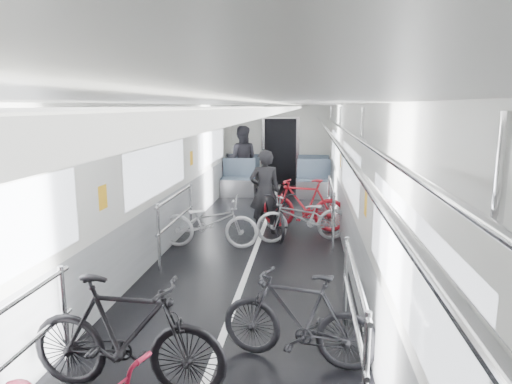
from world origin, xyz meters
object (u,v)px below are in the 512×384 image
(bike_right_far, at_px, (304,204))
(person_standing, at_px, (265,192))
(person_seated, at_px, (242,159))
(bike_aisle, at_px, (275,212))
(bike_left_mid, at_px, (126,335))
(bike_right_mid, at_px, (303,217))
(bike_left_far, at_px, (209,222))
(bike_right_near, at_px, (298,317))

(bike_right_far, xyz_separation_m, person_standing, (-0.73, -0.32, 0.29))
(bike_right_far, xyz_separation_m, person_seated, (-1.78, 3.85, 0.42))
(bike_right_far, bearing_deg, bike_aisle, -38.33)
(person_standing, bearing_deg, bike_left_mid, 72.93)
(bike_right_mid, bearing_deg, person_standing, -141.37)
(bike_aisle, bearing_deg, bike_left_far, -154.63)
(bike_right_near, relative_size, bike_right_mid, 0.88)
(bike_right_near, xyz_separation_m, bike_right_mid, (-0.01, 3.91, -0.00))
(bike_right_mid, bearing_deg, bike_aisle, -144.13)
(person_standing, bearing_deg, bike_right_near, 89.90)
(bike_left_mid, xyz_separation_m, bike_aisle, (0.87, 4.93, -0.08))
(bike_right_mid, relative_size, person_seated, 0.91)
(bike_aisle, height_order, person_standing, person_standing)
(bike_aisle, bearing_deg, bike_right_far, 23.17)
(bike_right_near, height_order, person_seated, person_seated)
(bike_aisle, bearing_deg, bike_right_mid, -51.98)
(bike_right_near, height_order, bike_aisle, bike_right_near)
(bike_left_far, relative_size, bike_right_near, 1.13)
(person_standing, bearing_deg, person_seated, -85.46)
(bike_left_far, bearing_deg, person_standing, -40.88)
(bike_left_far, relative_size, person_standing, 1.05)
(bike_left_mid, distance_m, bike_aisle, 5.01)
(bike_left_mid, relative_size, bike_right_near, 1.15)
(bike_left_mid, relative_size, person_standing, 1.08)
(bike_right_far, bearing_deg, bike_left_far, -36.85)
(bike_right_far, relative_size, person_seated, 0.91)
(bike_left_far, xyz_separation_m, person_seated, (-0.20, 5.17, 0.48))
(bike_left_far, height_order, bike_right_near, bike_right_near)
(bike_right_mid, xyz_separation_m, bike_right_far, (0.01, 0.81, 0.06))
(bike_left_far, distance_m, bike_right_mid, 1.66)
(bike_left_far, bearing_deg, bike_right_mid, -72.56)
(person_seated, bearing_deg, bike_right_near, 99.87)
(bike_left_mid, relative_size, bike_left_far, 1.02)
(bike_right_mid, distance_m, person_standing, 0.94)
(bike_right_near, distance_m, person_seated, 8.76)
(bike_left_far, bearing_deg, person_seated, 1.43)
(bike_right_far, bearing_deg, bike_left_mid, -1.47)
(bike_right_near, height_order, bike_right_far, bike_right_far)
(bike_left_far, height_order, bike_right_far, bike_right_far)
(bike_right_near, height_order, person_standing, person_standing)
(bike_right_far, distance_m, bike_aisle, 0.68)
(bike_left_mid, relative_size, person_seated, 0.93)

